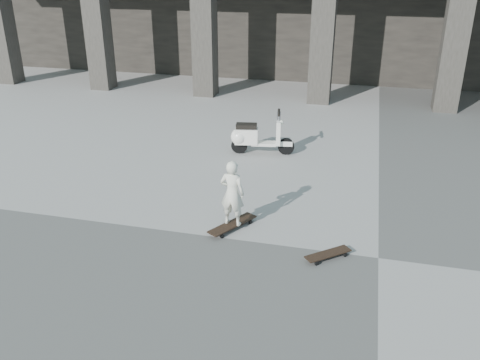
% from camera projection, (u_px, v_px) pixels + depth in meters
% --- Properties ---
extents(ground, '(90.00, 90.00, 0.00)m').
position_uv_depth(ground, '(378.00, 258.00, 7.44)').
color(ground, '#4E4E4B').
rests_on(ground, ground).
extents(longboard, '(0.65, 0.92, 0.09)m').
position_uv_depth(longboard, '(232.00, 225.00, 8.21)').
color(longboard, black).
rests_on(longboard, ground).
extents(skateboard_spare, '(0.67, 0.61, 0.09)m').
position_uv_depth(skateboard_spare, '(328.00, 254.00, 7.41)').
color(skateboard_spare, black).
rests_on(skateboard_spare, ground).
extents(child, '(0.42, 0.29, 1.09)m').
position_uv_depth(child, '(232.00, 193.00, 7.98)').
color(child, silver).
rests_on(child, longboard).
extents(scooter, '(1.40, 0.57, 0.98)m').
position_uv_depth(scooter, '(252.00, 137.00, 11.23)').
color(scooter, black).
rests_on(scooter, ground).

